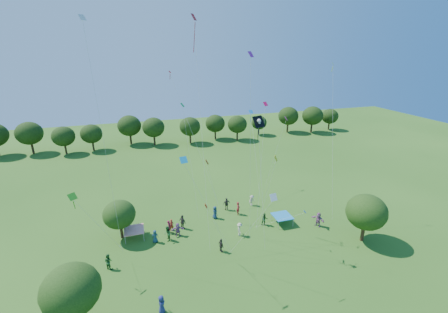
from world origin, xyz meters
TOP-DOWN VIEW (x-y plane):
  - near_tree_west at (-13.50, 8.80)m, footprint 4.31×4.31m
  - near_tree_north at (-10.39, 20.19)m, footprint 3.58×3.58m
  - near_tree_east at (15.64, 11.61)m, footprint 4.35×4.35m
  - treeline at (-1.73, 55.43)m, footprint 88.01×8.77m
  - tent_red_stripe at (-9.01, 19.76)m, footprint 2.20×2.20m
  - tent_blue at (8.62, 17.46)m, footprint 2.20×2.20m
  - crowd_person_0 at (-6.80, 18.18)m, footprint 0.79×0.48m
  - crowd_person_1 at (-5.05, 19.54)m, footprint 0.58×0.72m
  - crowd_person_2 at (6.36, 17.73)m, footprint 0.86×0.55m
  - crowd_person_3 at (2.70, 16.62)m, footprint 0.69×1.14m
  - crowd_person_4 at (3.05, 22.69)m, footprint 1.07×0.54m
  - crowd_person_5 at (-4.16, 18.73)m, footprint 1.54×0.65m
  - crowd_person_6 at (0.96, 21.08)m, footprint 0.71×0.93m
  - crowd_person_7 at (-4.71, 19.97)m, footprint 0.64×0.52m
  - crowd_person_8 at (-11.57, 15.18)m, footprint 0.92×0.86m
  - crowd_person_9 at (-10.38, 26.25)m, footprint 1.25×1.07m
  - crowd_person_10 at (-0.20, 14.40)m, footprint 0.62×0.99m
  - crowd_person_11 at (12.53, 15.62)m, footprint 1.36×1.83m
  - crowd_person_12 at (-7.12, 8.27)m, footprint 0.66×0.93m
  - crowd_person_13 at (4.14, 21.13)m, footprint 0.61×0.77m
  - crowd_person_14 at (-5.42, 18.09)m, footprint 0.56×0.93m
  - crowd_person_15 at (6.75, 22.82)m, footprint 1.09×0.78m
  - crowd_person_16 at (-3.39, 19.97)m, footprint 0.99×1.16m
  - pirate_kite at (3.57, 14.25)m, footprint 1.32×2.95m
  - red_high_kite at (-0.96, 20.47)m, footprint 1.28×9.12m
  - small_kite_0 at (-1.20, 27.24)m, footprint 4.61×7.63m
  - small_kite_1 at (0.27, 21.32)m, footprint 1.70×0.69m
  - small_kite_2 at (14.57, 18.08)m, footprint 1.52×5.35m
  - small_kite_3 at (-1.94, 23.16)m, footprint 0.90×4.85m
  - small_kite_4 at (7.61, 13.50)m, footprint 4.56×3.26m
  - small_kite_5 at (2.90, 14.93)m, footprint 0.71×1.41m
  - small_kite_6 at (-10.67, 16.52)m, footprint 1.03×1.63m
  - small_kite_7 at (-3.48, 11.22)m, footprint 4.95×1.51m
  - small_kite_8 at (5.22, 16.78)m, footprint 1.55×2.05m
  - small_kite_9 at (-1.72, 12.87)m, footprint 2.41×0.54m
  - small_kite_10 at (5.09, 13.89)m, footprint 1.12×2.20m
  - small_kite_11 at (-13.17, 14.81)m, footprint 3.72×1.82m
  - small_kite_12 at (8.87, 28.64)m, footprint 1.69×7.81m
  - small_kite_13 at (9.45, 20.93)m, footprint 1.98×2.23m
  - small_kite_14 at (2.37, 9.24)m, footprint 2.98×3.74m

SIDE VIEW (x-z plane):
  - crowd_person_7 at x=-4.71m, z-range 0.00..1.47m
  - crowd_person_0 at x=-6.80m, z-range 0.00..1.52m
  - crowd_person_15 at x=6.75m, z-range 0.00..1.53m
  - crowd_person_10 at x=-0.20m, z-range 0.00..1.57m
  - crowd_person_5 at x=-4.16m, z-range 0.00..1.61m
  - crowd_person_3 at x=2.70m, z-range 0.00..1.64m
  - crowd_person_2 at x=6.36m, z-range 0.00..1.64m
  - crowd_person_1 at x=-5.05m, z-range 0.00..1.66m
  - crowd_person_8 at x=-11.57m, z-range 0.00..1.67m
  - crowd_person_6 at x=0.96m, z-range 0.00..1.68m
  - crowd_person_12 at x=-7.12m, z-range 0.00..1.70m
  - crowd_person_4 at x=3.05m, z-range 0.00..1.77m
  - crowd_person_9 at x=-10.38m, z-range 0.00..1.77m
  - crowd_person_13 at x=4.14m, z-range 0.00..1.79m
  - crowd_person_14 at x=-5.42m, z-range 0.00..1.80m
  - crowd_person_16 at x=-3.39m, z-range 0.00..1.82m
  - crowd_person_11 at x=12.53m, z-range 0.00..1.86m
  - tent_red_stripe at x=-9.01m, z-range 0.49..1.59m
  - tent_blue at x=8.62m, z-range 0.49..1.59m
  - near_tree_north at x=-10.39m, z-range 0.72..5.40m
  - small_kite_4 at x=7.61m, z-range 2.00..5.09m
  - near_tree_west at x=-13.50m, z-range 0.86..6.47m
  - near_tree_east at x=15.64m, z-range 0.85..6.49m
  - treeline at x=-1.73m, z-range 0.70..7.48m
  - small_kite_9 at x=-1.72m, z-range 2.95..8.49m
  - small_kite_1 at x=0.27m, z-range 3.69..10.40m
  - small_kite_11 at x=-13.17m, z-range 3.95..11.42m
  - small_kite_14 at x=2.37m, z-range 3.94..11.82m
  - small_kite_10 at x=5.09m, z-range 4.23..13.57m
  - small_kite_12 at x=8.87m, z-range 4.59..15.23m
  - small_kite_13 at x=9.45m, z-range 4.24..15.75m
  - small_kite_7 at x=-3.48m, z-range 4.66..15.79m
  - small_kite_3 at x=-1.94m, z-range 5.01..18.19m
  - small_kite_8 at x=5.22m, z-range 4.85..18.88m
  - small_kite_0 at x=-1.20m, z-range 4.04..20.56m
  - small_kite_2 at x=14.57m, z-range 4.76..22.50m
  - pirate_kite at x=3.57m, z-range 7.18..20.41m
  - small_kite_5 at x=2.90m, z-range 6.37..25.40m
  - small_kite_6 at x=-10.67m, z-range 6.03..27.84m
  - red_high_kite at x=-0.96m, z-range 8.22..30.87m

